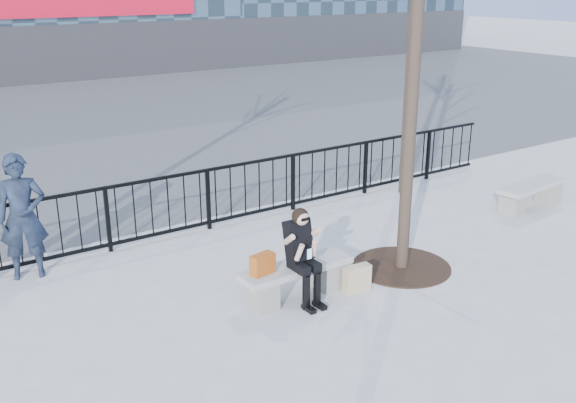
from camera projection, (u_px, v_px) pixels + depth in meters
ground at (296, 297)px, 8.93m from camera, size 120.00×120.00×0.00m
street_surface at (32, 117)px, 20.68m from camera, size 60.00×23.00×0.01m
railing at (198, 201)px, 11.10m from camera, size 14.00×0.06×1.10m
tree_grate at (401, 266)px, 9.86m from camera, size 1.50×1.50×0.02m
bench_main at (296, 277)px, 8.84m from camera, size 1.65×0.46×0.49m
bench_second at (531, 193)px, 12.31m from camera, size 1.68×0.47×0.50m
seated_woman at (303, 257)px, 8.59m from camera, size 0.50×0.64×1.34m
handbag at (263, 264)px, 8.46m from camera, size 0.36×0.22×0.28m
shopping_bag at (357, 278)px, 9.05m from camera, size 0.42×0.18×0.38m
standing_man at (22, 217)px, 9.27m from camera, size 0.77×0.60×1.87m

